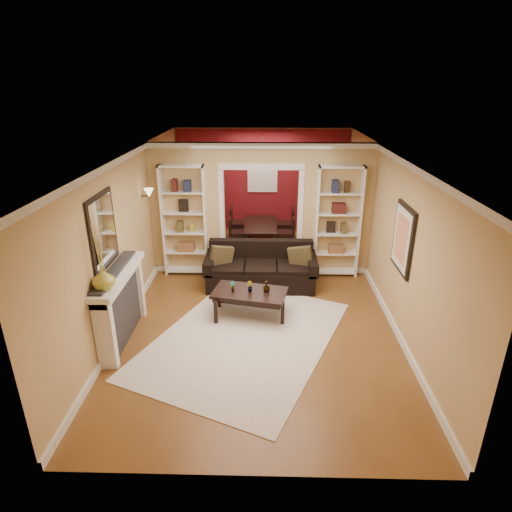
{
  "coord_description": "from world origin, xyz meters",
  "views": [
    {
      "loc": [
        0.11,
        -7.23,
        3.8
      ],
      "look_at": [
        -0.05,
        -0.8,
        1.16
      ],
      "focal_mm": 30.0,
      "sensor_mm": 36.0,
      "label": 1
    }
  ],
  "objects_px": {
    "sofa": "(261,266)",
    "bookshelf_right": "(338,223)",
    "dining_table": "(262,234)",
    "fireplace": "(123,307)",
    "bookshelf_left": "(185,221)",
    "coffee_table": "(250,304)"
  },
  "relations": [
    {
      "from": "bookshelf_left",
      "to": "fireplace",
      "type": "xyz_separation_m",
      "value": [
        -0.54,
        -2.53,
        -0.57
      ]
    },
    {
      "from": "coffee_table",
      "to": "bookshelf_right",
      "type": "relative_size",
      "value": 0.54
    },
    {
      "from": "coffee_table",
      "to": "sofa",
      "type": "bearing_deg",
      "value": 93.3
    },
    {
      "from": "bookshelf_right",
      "to": "fireplace",
      "type": "xyz_separation_m",
      "value": [
        -3.64,
        -2.53,
        -0.57
      ]
    },
    {
      "from": "coffee_table",
      "to": "bookshelf_right",
      "type": "distance_m",
      "value": 2.62
    },
    {
      "from": "fireplace",
      "to": "bookshelf_right",
      "type": "bearing_deg",
      "value": 34.8
    },
    {
      "from": "dining_table",
      "to": "coffee_table",
      "type": "bearing_deg",
      "value": 177.38
    },
    {
      "from": "coffee_table",
      "to": "fireplace",
      "type": "relative_size",
      "value": 0.73
    },
    {
      "from": "bookshelf_right",
      "to": "fireplace",
      "type": "distance_m",
      "value": 4.47
    },
    {
      "from": "bookshelf_left",
      "to": "bookshelf_right",
      "type": "xyz_separation_m",
      "value": [
        3.1,
        0.0,
        0.0
      ]
    },
    {
      "from": "sofa",
      "to": "bookshelf_left",
      "type": "height_order",
      "value": "bookshelf_left"
    },
    {
      "from": "sofa",
      "to": "bookshelf_right",
      "type": "height_order",
      "value": "bookshelf_right"
    },
    {
      "from": "bookshelf_right",
      "to": "dining_table",
      "type": "height_order",
      "value": "bookshelf_right"
    },
    {
      "from": "coffee_table",
      "to": "dining_table",
      "type": "relative_size",
      "value": 0.85
    },
    {
      "from": "coffee_table",
      "to": "bookshelf_right",
      "type": "height_order",
      "value": "bookshelf_right"
    },
    {
      "from": "sofa",
      "to": "bookshelf_right",
      "type": "distance_m",
      "value": 1.8
    },
    {
      "from": "bookshelf_right",
      "to": "fireplace",
      "type": "relative_size",
      "value": 1.35
    },
    {
      "from": "sofa",
      "to": "dining_table",
      "type": "relative_size",
      "value": 1.5
    },
    {
      "from": "sofa",
      "to": "bookshelf_left",
      "type": "relative_size",
      "value": 0.95
    },
    {
      "from": "sofa",
      "to": "bookshelf_right",
      "type": "relative_size",
      "value": 0.95
    },
    {
      "from": "sofa",
      "to": "coffee_table",
      "type": "relative_size",
      "value": 1.76
    },
    {
      "from": "bookshelf_left",
      "to": "dining_table",
      "type": "relative_size",
      "value": 1.58
    }
  ]
}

